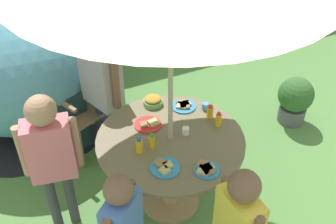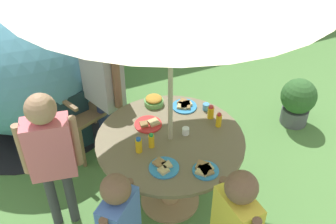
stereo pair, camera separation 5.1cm
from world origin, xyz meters
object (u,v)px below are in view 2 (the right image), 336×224
(juice_bottle_near_left, at_px, (211,112))
(juice_bottle_center_back, at_px, (151,141))
(potted_plant, at_px, (298,100))
(snack_bowl, at_px, (154,101))
(wooden_chair, at_px, (78,95))
(plate_far_left, at_px, (149,124))
(plate_far_right, at_px, (164,167))
(juice_bottle_near_right, at_px, (219,120))
(child_in_yellow_shirt, at_px, (236,223))
(garden_table, at_px, (170,156))
(plate_mid_left, at_px, (205,170))
(plate_back_edge, at_px, (184,105))
(cup_near, at_px, (185,131))
(child_in_grey_shirt, at_px, (102,76))
(dome_tent, at_px, (19,58))
(child_in_blue_shirt, at_px, (119,222))
(juice_bottle_center_front, at_px, (139,145))
(cup_far, at_px, (206,107))
(child_in_pink_shirt, at_px, (50,148))

(juice_bottle_near_left, distance_m, juice_bottle_center_back, 0.60)
(potted_plant, relative_size, juice_bottle_center_back, 4.34)
(snack_bowl, height_order, juice_bottle_near_left, juice_bottle_near_left)
(wooden_chair, xyz_separation_m, plate_far_left, (0.38, -0.90, 0.18))
(snack_bowl, height_order, plate_far_right, snack_bowl)
(plate_far_right, xyz_separation_m, juice_bottle_near_right, (0.60, 0.25, 0.05))
(child_in_yellow_shirt, height_order, plate_far_left, child_in_yellow_shirt)
(garden_table, xyz_separation_m, plate_mid_left, (0.08, -0.42, 0.21))
(plate_back_edge, height_order, cup_near, cup_near)
(potted_plant, xyz_separation_m, child_in_grey_shirt, (-2.00, 0.36, 0.63))
(garden_table, distance_m, juice_bottle_center_back, 0.30)
(child_in_grey_shirt, bearing_deg, potted_plant, 60.43)
(wooden_chair, bearing_deg, plate_far_left, -89.78)
(dome_tent, distance_m, plate_mid_left, 2.46)
(child_in_grey_shirt, height_order, plate_far_left, child_in_grey_shirt)
(dome_tent, relative_size, plate_far_right, 11.12)
(plate_back_edge, xyz_separation_m, plate_far_right, (-0.46, -0.60, -0.00))
(snack_bowl, xyz_separation_m, juice_bottle_near_right, (0.36, -0.49, 0.02))
(child_in_grey_shirt, distance_m, child_in_blue_shirt, 1.43)
(juice_bottle_near_right, height_order, juice_bottle_center_front, juice_bottle_center_front)
(juice_bottle_center_back, bearing_deg, plate_back_edge, 37.81)
(juice_bottle_near_right, height_order, cup_far, juice_bottle_near_right)
(wooden_chair, bearing_deg, juice_bottle_near_right, -74.81)
(child_in_pink_shirt, xyz_separation_m, juice_bottle_center_back, (0.72, -0.20, -0.03))
(plate_back_edge, relative_size, plate_far_right, 0.98)
(potted_plant, height_order, child_in_yellow_shirt, child_in_yellow_shirt)
(child_in_grey_shirt, xyz_separation_m, snack_bowl, (0.34, -0.34, -0.15))
(wooden_chair, relative_size, child_in_grey_shirt, 0.68)
(wooden_chair, height_order, potted_plant, wooden_chair)
(juice_bottle_center_front, bearing_deg, potted_plant, 13.71)
(child_in_pink_shirt, bearing_deg, potted_plant, 17.06)
(garden_table, bearing_deg, plate_far_left, 111.88)
(potted_plant, relative_size, cup_near, 9.32)
(dome_tent, relative_size, child_in_pink_shirt, 1.89)
(garden_table, distance_m, juice_bottle_near_right, 0.49)
(child_in_pink_shirt, relative_size, cup_near, 22.35)
(potted_plant, height_order, juice_bottle_near_right, juice_bottle_near_right)
(snack_bowl, bearing_deg, dome_tent, 124.81)
(child_in_yellow_shirt, xyz_separation_m, plate_far_right, (-0.21, 0.63, -0.00))
(snack_bowl, height_order, plate_far_left, snack_bowl)
(child_in_yellow_shirt, distance_m, juice_bottle_center_back, 0.90)
(dome_tent, relative_size, juice_bottle_near_right, 19.41)
(plate_back_edge, distance_m, plate_far_left, 0.39)
(wooden_chair, height_order, cup_near, wooden_chair)
(dome_tent, distance_m, plate_back_edge, 1.91)
(child_in_yellow_shirt, height_order, plate_mid_left, child_in_yellow_shirt)
(garden_table, relative_size, child_in_yellow_shirt, 1.00)
(child_in_grey_shirt, height_order, juice_bottle_near_left, child_in_grey_shirt)
(plate_far_right, height_order, juice_bottle_center_back, juice_bottle_center_back)
(child_in_yellow_shirt, distance_m, plate_far_right, 0.66)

